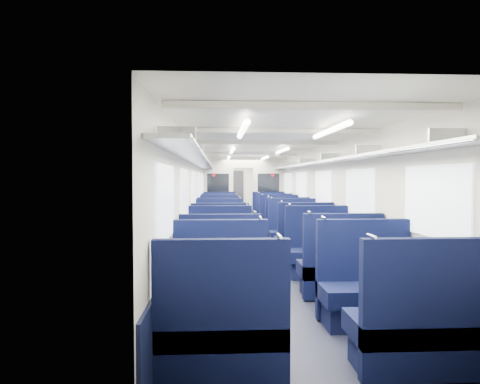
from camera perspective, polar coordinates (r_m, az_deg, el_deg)
The scene contains 33 objects.
floor at distance 11.84m, azimuth 1.23°, elevation -6.08°, with size 2.80×18.00×0.01m, color black.
ceiling at distance 11.74m, azimuth 1.24°, elevation 5.35°, with size 2.80×18.00×0.01m, color silver.
wall_left at distance 11.71m, azimuth -5.62°, elevation -0.41°, with size 0.02×18.00×2.35m, color beige.
dado_left at distance 11.77m, azimuth -5.53°, elevation -4.42°, with size 0.03×17.90×0.70m, color black.
wall_right at distance 11.91m, azimuth 7.96°, elevation -0.37°, with size 0.02×18.00×2.35m, color beige.
dado_right at distance 11.97m, azimuth 7.87°, elevation -4.32°, with size 0.03×17.90×0.70m, color black.
wall_far at distance 20.71m, azimuth -0.57°, elevation 0.67°, with size 2.80×0.02×2.35m, color beige.
luggage_rack_left at distance 11.70m, azimuth -4.71°, elevation 3.51°, with size 0.36×17.40×0.18m.
luggage_rack_right at distance 11.87m, azimuth 7.10°, elevation 3.48°, with size 0.36×17.40×0.18m.
windows at distance 11.26m, azimuth 1.40°, elevation 0.75°, with size 2.78×15.60×0.75m.
ceiling_fittings at distance 11.47m, azimuth 1.33°, elevation 5.12°, with size 2.70×16.06×0.11m.
end_door at distance 20.65m, azimuth -0.57°, elevation 0.18°, with size 0.75×0.06×2.00m, color black.
bulkhead at distance 14.45m, azimuth 0.45°, elevation 0.30°, with size 2.80×0.10×2.35m.
seat_0 at distance 3.67m, azimuth -2.56°, elevation -18.71°, with size 1.09×0.60×1.22m.
seat_1 at distance 4.00m, azimuth 23.18°, elevation -17.08°, with size 1.09×0.60×1.22m.
seat_2 at distance 4.80m, azimuth -2.65°, elevation -13.66°, with size 1.09×0.60×1.22m.
seat_3 at distance 5.06m, azimuth 17.01°, elevation -12.92°, with size 1.09×0.60×1.22m.
seat_4 at distance 5.79m, azimuth -2.70°, elevation -10.92°, with size 1.09×0.60×1.22m.
seat_5 at distance 6.04m, azimuth 13.51°, elevation -10.42°, with size 1.09×0.60×1.22m.
seat_6 at distance 7.10m, azimuth -2.74°, elevation -8.51°, with size 1.09×0.60×1.22m.
seat_7 at distance 7.22m, azimuth 10.68°, elevation -8.35°, with size 1.09×0.60×1.22m.
seat_8 at distance 8.08m, azimuth -2.77°, elevation -7.21°, with size 1.09×0.60×1.22m.
seat_9 at distance 8.38m, azimuth 8.73°, elevation -6.90°, with size 1.09×0.60×1.22m.
seat_10 at distance 9.37m, azimuth -2.79°, elevation -5.93°, with size 1.09×0.60×1.22m.
seat_11 at distance 9.53m, azimuth 7.29°, elevation -5.81°, with size 1.09×0.60×1.22m.
seat_12 at distance 10.41m, azimuth -2.80°, elevation -5.13°, with size 1.09×0.60×1.22m.
seat_13 at distance 10.43m, azimuth 6.39°, elevation -5.13°, with size 1.09×0.60×1.22m.
seat_14 at distance 11.48m, azimuth -2.82°, elevation -4.45°, with size 1.09×0.60×1.22m.
seat_15 at distance 11.56m, azimuth 5.47°, elevation -4.42°, with size 1.09×0.60×1.22m.
seat_16 at distance 12.78m, azimuth -2.83°, elevation -3.79°, with size 1.09×0.60×1.22m.
seat_17 at distance 12.87m, azimuth 4.60°, elevation -3.75°, with size 1.09×0.60×1.22m.
seat_18 at distance 13.76m, azimuth -2.83°, elevation -3.37°, with size 1.09×0.60×1.22m.
seat_19 at distance 13.95m, azimuth 4.01°, elevation -3.30°, with size 1.09×0.60×1.22m.
Camera 1 is at (-0.85, -11.69, 1.67)m, focal length 31.11 mm.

